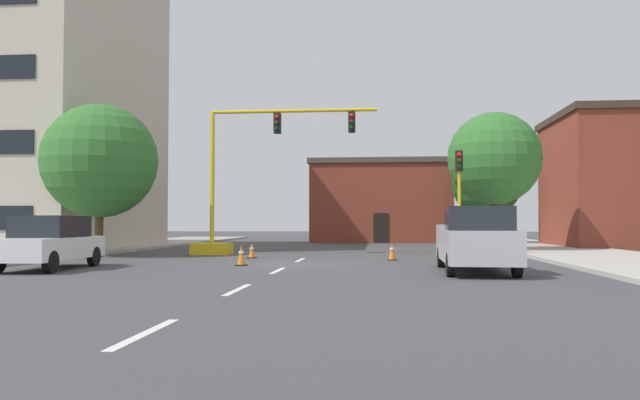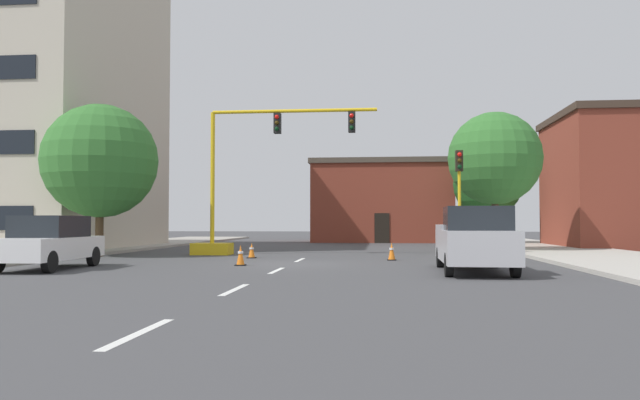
{
  "view_description": "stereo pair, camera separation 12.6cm",
  "coord_description": "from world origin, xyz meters",
  "px_view_note": "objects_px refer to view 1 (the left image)",
  "views": [
    {
      "loc": [
        3.21,
        -22.2,
        1.53
      ],
      "look_at": [
        0.46,
        5.99,
        2.56
      ],
      "focal_mm": 34.47,
      "sensor_mm": 36.0,
      "label": 1
    },
    {
      "loc": [
        3.34,
        -22.19,
        1.53
      ],
      "look_at": [
        0.46,
        5.99,
        2.56
      ],
      "focal_mm": 34.47,
      "sensor_mm": 36.0,
      "label": 2
    }
  ],
  "objects_px": {
    "tree_right_far": "(486,185)",
    "traffic_cone_roadside_c": "(392,251)",
    "tree_right_mid": "(494,159)",
    "tree_left_near": "(100,161)",
    "traffic_light_pole_right": "(459,178)",
    "sedan_white_near_left": "(50,242)",
    "traffic_cone_roadside_a": "(241,255)",
    "pickup_truck_silver": "(475,240)",
    "traffic_signal_gantry": "(235,208)",
    "traffic_cone_roadside_b": "(252,251)"
  },
  "relations": [
    {
      "from": "traffic_signal_gantry",
      "to": "pickup_truck_silver",
      "type": "height_order",
      "value": "traffic_signal_gantry"
    },
    {
      "from": "traffic_cone_roadside_b",
      "to": "traffic_cone_roadside_c",
      "type": "distance_m",
      "value": 5.99
    },
    {
      "from": "traffic_signal_gantry",
      "to": "traffic_cone_roadside_c",
      "type": "relative_size",
      "value": 12.02
    },
    {
      "from": "traffic_cone_roadside_b",
      "to": "tree_left_near",
      "type": "bearing_deg",
      "value": 174.85
    },
    {
      "from": "tree_right_far",
      "to": "pickup_truck_silver",
      "type": "height_order",
      "value": "tree_right_far"
    },
    {
      "from": "tree_right_far",
      "to": "pickup_truck_silver",
      "type": "bearing_deg",
      "value": -100.44
    },
    {
      "from": "traffic_light_pole_right",
      "to": "traffic_cone_roadside_a",
      "type": "xyz_separation_m",
      "value": [
        -8.47,
        -7.08,
        -3.17
      ]
    },
    {
      "from": "traffic_light_pole_right",
      "to": "traffic_cone_roadside_b",
      "type": "bearing_deg",
      "value": -163.91
    },
    {
      "from": "tree_right_far",
      "to": "tree_left_near",
      "type": "distance_m",
      "value": 25.74
    },
    {
      "from": "traffic_signal_gantry",
      "to": "traffic_cone_roadside_a",
      "type": "distance_m",
      "value": 7.54
    },
    {
      "from": "traffic_signal_gantry",
      "to": "tree_left_near",
      "type": "relative_size",
      "value": 1.27
    },
    {
      "from": "traffic_light_pole_right",
      "to": "traffic_cone_roadside_b",
      "type": "height_order",
      "value": "traffic_light_pole_right"
    },
    {
      "from": "tree_left_near",
      "to": "pickup_truck_silver",
      "type": "xyz_separation_m",
      "value": [
        15.43,
        -7.19,
        -3.31
      ]
    },
    {
      "from": "tree_left_near",
      "to": "traffic_cone_roadside_a",
      "type": "bearing_deg",
      "value": -33.74
    },
    {
      "from": "traffic_light_pole_right",
      "to": "pickup_truck_silver",
      "type": "height_order",
      "value": "traffic_light_pole_right"
    },
    {
      "from": "traffic_light_pole_right",
      "to": "pickup_truck_silver",
      "type": "relative_size",
      "value": 0.88
    },
    {
      "from": "tree_right_mid",
      "to": "tree_left_near",
      "type": "height_order",
      "value": "tree_right_mid"
    },
    {
      "from": "tree_right_mid",
      "to": "traffic_cone_roadside_b",
      "type": "distance_m",
      "value": 13.62
    },
    {
      "from": "traffic_signal_gantry",
      "to": "tree_right_mid",
      "type": "bearing_deg",
      "value": 16.07
    },
    {
      "from": "tree_right_mid",
      "to": "traffic_light_pole_right",
      "type": "bearing_deg",
      "value": -121.7
    },
    {
      "from": "tree_right_far",
      "to": "sedan_white_near_left",
      "type": "xyz_separation_m",
      "value": [
        -17.96,
        -23.83,
        -3.22
      ]
    },
    {
      "from": "traffic_light_pole_right",
      "to": "traffic_cone_roadside_b",
      "type": "distance_m",
      "value": 9.94
    },
    {
      "from": "traffic_signal_gantry",
      "to": "traffic_cone_roadside_c",
      "type": "height_order",
      "value": "traffic_signal_gantry"
    },
    {
      "from": "tree_left_near",
      "to": "pickup_truck_silver",
      "type": "relative_size",
      "value": 1.26
    },
    {
      "from": "traffic_light_pole_right",
      "to": "traffic_cone_roadside_a",
      "type": "bearing_deg",
      "value": -140.11
    },
    {
      "from": "traffic_light_pole_right",
      "to": "sedan_white_near_left",
      "type": "bearing_deg",
      "value": -146.84
    },
    {
      "from": "traffic_signal_gantry",
      "to": "traffic_light_pole_right",
      "type": "bearing_deg",
      "value": 0.21
    },
    {
      "from": "tree_right_mid",
      "to": "sedan_white_near_left",
      "type": "bearing_deg",
      "value": -141.92
    },
    {
      "from": "traffic_cone_roadside_b",
      "to": "traffic_cone_roadside_c",
      "type": "bearing_deg",
      "value": -8.82
    },
    {
      "from": "tree_right_far",
      "to": "traffic_cone_roadside_c",
      "type": "height_order",
      "value": "tree_right_far"
    },
    {
      "from": "tree_right_mid",
      "to": "tree_left_near",
      "type": "bearing_deg",
      "value": -163.12
    },
    {
      "from": "traffic_light_pole_right",
      "to": "tree_right_far",
      "type": "bearing_deg",
      "value": 75.83
    },
    {
      "from": "traffic_light_pole_right",
      "to": "tree_right_mid",
      "type": "xyz_separation_m",
      "value": [
        2.23,
        3.6,
        1.25
      ]
    },
    {
      "from": "traffic_cone_roadside_b",
      "to": "traffic_signal_gantry",
      "type": "bearing_deg",
      "value": 117.98
    },
    {
      "from": "traffic_signal_gantry",
      "to": "traffic_cone_roadside_b",
      "type": "relative_size",
      "value": 13.31
    },
    {
      "from": "tree_right_mid",
      "to": "sedan_white_near_left",
      "type": "height_order",
      "value": "tree_right_mid"
    },
    {
      "from": "traffic_light_pole_right",
      "to": "pickup_truck_silver",
      "type": "xyz_separation_m",
      "value": [
        -0.7,
        -9.15,
        -2.55
      ]
    },
    {
      "from": "tree_right_mid",
      "to": "traffic_cone_roadside_c",
      "type": "bearing_deg",
      "value": -126.89
    },
    {
      "from": "traffic_light_pole_right",
      "to": "sedan_white_near_left",
      "type": "height_order",
      "value": "traffic_light_pole_right"
    },
    {
      "from": "tree_left_near",
      "to": "traffic_cone_roadside_b",
      "type": "height_order",
      "value": "tree_left_near"
    },
    {
      "from": "sedan_white_near_left",
      "to": "traffic_cone_roadside_b",
      "type": "height_order",
      "value": "sedan_white_near_left"
    },
    {
      "from": "tree_left_near",
      "to": "traffic_cone_roadside_c",
      "type": "height_order",
      "value": "tree_left_near"
    },
    {
      "from": "traffic_signal_gantry",
      "to": "pickup_truck_silver",
      "type": "bearing_deg",
      "value": -43.21
    },
    {
      "from": "tree_left_near",
      "to": "traffic_cone_roadside_a",
      "type": "xyz_separation_m",
      "value": [
        7.66,
        -5.11,
        -3.92
      ]
    },
    {
      "from": "traffic_cone_roadside_a",
      "to": "traffic_cone_roadside_c",
      "type": "bearing_deg",
      "value": 33.63
    },
    {
      "from": "tree_left_near",
      "to": "traffic_cone_roadside_b",
      "type": "distance_m",
      "value": 8.15
    },
    {
      "from": "pickup_truck_silver",
      "to": "traffic_signal_gantry",
      "type": "bearing_deg",
      "value": 136.79
    },
    {
      "from": "tree_right_far",
      "to": "traffic_cone_roadside_b",
      "type": "distance_m",
      "value": 21.63
    },
    {
      "from": "tree_right_far",
      "to": "traffic_cone_roadside_c",
      "type": "bearing_deg",
      "value": -110.63
    },
    {
      "from": "tree_left_near",
      "to": "traffic_cone_roadside_a",
      "type": "distance_m",
      "value": 10.01
    }
  ]
}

